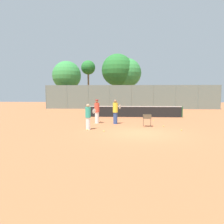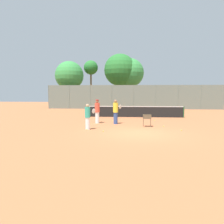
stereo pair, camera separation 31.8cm
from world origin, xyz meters
name	(u,v)px [view 1 (the left image)]	position (x,y,z in m)	size (l,w,h in m)	color
ground_plane	(140,133)	(0.00, 0.00, 0.00)	(80.00, 80.00, 0.00)	#B7663D
tennis_net	(134,111)	(0.00, 8.42, 0.56)	(9.34, 0.10, 1.07)	#26592D
back_fence	(131,97)	(0.00, 18.62, 1.72)	(25.13, 0.08, 3.44)	slate
tree_0	(88,68)	(-7.18, 24.45, 6.49)	(2.41, 2.41, 7.81)	brown
tree_1	(67,76)	(-10.19, 21.74, 5.06)	(4.53, 4.53, 7.35)	brown
tree_2	(118,70)	(-2.14, 23.14, 6.02)	(5.19, 5.19, 8.62)	brown
tree_3	(125,72)	(-0.94, 23.55, 5.67)	(3.90, 3.90, 7.64)	brown
tree_4	(127,73)	(-0.63, 23.66, 5.60)	(4.76, 4.76, 7.99)	brown
player_white_outfit	(88,116)	(-3.27, 1.05, 0.86)	(0.64, 0.75, 1.68)	white
player_red_cap	(97,111)	(-3.08, 4.00, 0.96)	(0.38, 0.94, 1.85)	white
player_yellow_shirt	(115,111)	(-1.62, 3.75, 0.96)	(0.66, 0.81, 1.86)	#334C8C
ball_cart	(147,118)	(0.66, 2.52, 0.65)	(0.56, 0.41, 0.87)	brown
tennis_ball_0	(182,130)	(2.70, 1.06, 0.03)	(0.07, 0.07, 0.07)	#D1E54C
tennis_ball_1	(163,126)	(1.83, 2.58, 0.03)	(0.07, 0.07, 0.07)	#D1E54C
tennis_ball_2	(154,120)	(1.55, 5.79, 0.03)	(0.07, 0.07, 0.07)	#D1E54C
tennis_ball_3	(112,121)	(-1.97, 5.23, 0.03)	(0.07, 0.07, 0.07)	#D1E54C
tennis_ball_4	(87,130)	(-3.31, 0.86, 0.03)	(0.07, 0.07, 0.07)	#D1E54C
tennis_ball_5	(104,131)	(-2.18, 0.39, 0.03)	(0.07, 0.07, 0.07)	#D1E54C
tennis_ball_6	(87,119)	(-4.31, 6.35, 0.03)	(0.07, 0.07, 0.07)	#D1E54C
tennis_ball_7	(118,118)	(-1.51, 7.31, 0.03)	(0.07, 0.07, 0.07)	#D1E54C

